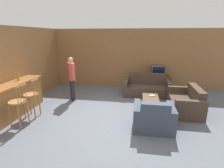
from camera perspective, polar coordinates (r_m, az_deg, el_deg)
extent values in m
plane|color=#565B66|center=(4.95, 0.12, -12.27)|extent=(24.00, 24.00, 0.00)
cube|color=olive|center=(8.07, 4.16, 8.40)|extent=(9.40, 0.08, 2.60)
cube|color=olive|center=(6.96, -25.82, 5.71)|extent=(0.08, 8.66, 2.60)
cube|color=brown|center=(5.73, -30.99, -5.59)|extent=(0.47, 2.79, 0.92)
cube|color=brown|center=(5.59, -31.69, -0.93)|extent=(0.55, 2.85, 0.05)
cylinder|color=#996638|center=(5.08, -28.53, -5.15)|extent=(0.50, 0.50, 0.04)
cylinder|color=#996638|center=(5.40, -27.96, -7.89)|extent=(0.04, 0.04, 0.66)
cylinder|color=#996638|center=(5.22, -30.36, -9.01)|extent=(0.04, 0.04, 0.66)
cylinder|color=#996638|center=(5.19, -25.68, -8.51)|extent=(0.04, 0.04, 0.66)
cylinder|color=#996638|center=(5.01, -28.09, -9.71)|extent=(0.04, 0.04, 0.66)
cylinder|color=#996638|center=(4.97, -26.36, -2.66)|extent=(0.02, 0.02, 0.39)
cylinder|color=#996638|center=(4.91, -27.06, -2.95)|extent=(0.02, 0.02, 0.39)
cylinder|color=#996638|center=(4.86, -27.78, -3.24)|extent=(0.02, 0.02, 0.39)
cylinder|color=#996638|center=(4.80, -28.51, -3.54)|extent=(0.02, 0.02, 0.39)
cube|color=#996638|center=(4.82, -27.74, -0.60)|extent=(0.10, 0.36, 0.04)
cylinder|color=#996638|center=(5.51, -25.03, -3.16)|extent=(0.45, 0.45, 0.04)
cylinder|color=#996638|center=(5.82, -25.16, -5.88)|extent=(0.04, 0.04, 0.66)
cylinder|color=#996638|center=(5.59, -26.72, -6.96)|extent=(0.04, 0.04, 0.66)
cylinder|color=#996638|center=(5.67, -22.55, -6.12)|extent=(0.04, 0.04, 0.66)
cylinder|color=#996638|center=(5.43, -24.05, -7.25)|extent=(0.04, 0.04, 0.66)
cylinder|color=#996638|center=(5.46, -22.98, -0.69)|extent=(0.02, 0.02, 0.39)
cylinder|color=#996638|center=(5.39, -23.42, -0.95)|extent=(0.02, 0.02, 0.39)
cylinder|color=#996638|center=(5.32, -23.86, -1.21)|extent=(0.02, 0.02, 0.39)
cylinder|color=#996638|center=(5.25, -24.32, -1.47)|extent=(0.02, 0.02, 0.39)
cube|color=#996638|center=(5.30, -23.90, 1.21)|extent=(0.05, 0.36, 0.04)
cube|color=#423328|center=(7.07, 11.13, -2.08)|extent=(1.47, 0.91, 0.39)
cube|color=#423328|center=(7.29, 11.21, 1.84)|extent=(1.47, 0.22, 0.43)
cube|color=#423328|center=(7.05, 4.56, -0.87)|extent=(0.16, 0.91, 0.63)
cube|color=#423328|center=(7.12, 17.73, -1.42)|extent=(0.16, 0.91, 0.63)
cube|color=#384251|center=(4.70, 13.29, -11.61)|extent=(0.68, 0.86, 0.39)
cube|color=#384251|center=(4.24, 13.93, -8.73)|extent=(0.68, 0.22, 0.41)
cube|color=#384251|center=(4.71, 18.58, -10.46)|extent=(0.16, 0.86, 0.62)
cube|color=#384251|center=(4.64, 8.11, -10.19)|extent=(0.16, 0.86, 0.62)
cube|color=#423328|center=(5.96, 22.50, -6.44)|extent=(0.83, 1.17, 0.39)
cube|color=#423328|center=(5.91, 25.78, -2.91)|extent=(0.22, 1.17, 0.40)
cube|color=#423328|center=(6.53, 21.31, -3.38)|extent=(0.83, 0.16, 0.61)
cube|color=#423328|center=(5.32, 24.21, -8.00)|extent=(0.83, 0.16, 0.61)
cube|color=#472D1E|center=(5.69, 12.50, -4.62)|extent=(0.50, 0.94, 0.04)
cube|color=#472D1E|center=(5.36, 10.35, -8.11)|extent=(0.06, 0.06, 0.36)
cube|color=#472D1E|center=(5.39, 14.89, -8.26)|extent=(0.06, 0.06, 0.36)
cube|color=#472D1E|center=(6.16, 10.21, -4.90)|extent=(0.06, 0.06, 0.36)
cube|color=#472D1E|center=(6.18, 14.14, -5.04)|extent=(0.06, 0.06, 0.36)
cube|color=#513823|center=(7.95, 14.55, 0.47)|extent=(1.04, 0.51, 0.60)
cube|color=#4C4C4C|center=(7.83, 14.82, 4.25)|extent=(0.56, 0.51, 0.47)
cube|color=black|center=(7.58, 15.00, 3.87)|extent=(0.49, 0.01, 0.40)
cylinder|color=#B27A23|center=(6.09, -28.28, 1.90)|extent=(0.07, 0.07, 0.19)
cone|color=#B27A23|center=(6.07, -28.44, 3.12)|extent=(0.06, 0.06, 0.08)
cylinder|color=black|center=(6.06, -28.50, 3.56)|extent=(0.03, 0.03, 0.02)
cube|color=#B7AD99|center=(5.85, 12.89, -3.76)|extent=(0.20, 0.17, 0.03)
cylinder|color=black|center=(6.64, -12.92, -1.66)|extent=(0.14, 0.14, 0.77)
cylinder|color=black|center=(6.49, -12.66, -2.05)|extent=(0.14, 0.14, 0.77)
cube|color=#CC4C3D|center=(6.39, -13.17, 4.07)|extent=(0.39, 0.47, 0.61)
cylinder|color=#CC4C3D|center=(6.63, -13.58, 4.66)|extent=(0.09, 0.09, 0.56)
cylinder|color=#CC4C3D|center=(6.15, -12.75, 3.88)|extent=(0.09, 0.09, 0.56)
sphere|color=tan|center=(6.32, -13.40, 7.72)|extent=(0.18, 0.18, 0.18)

